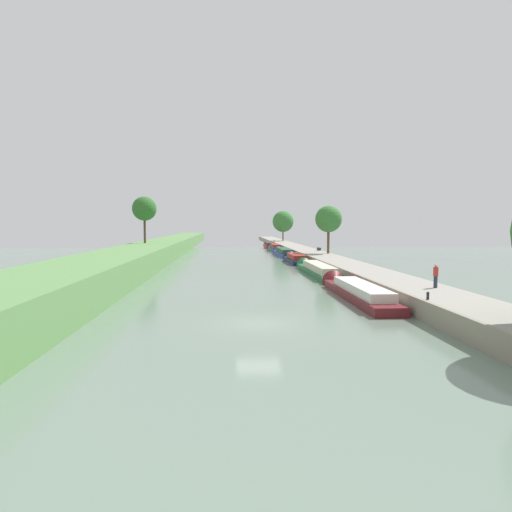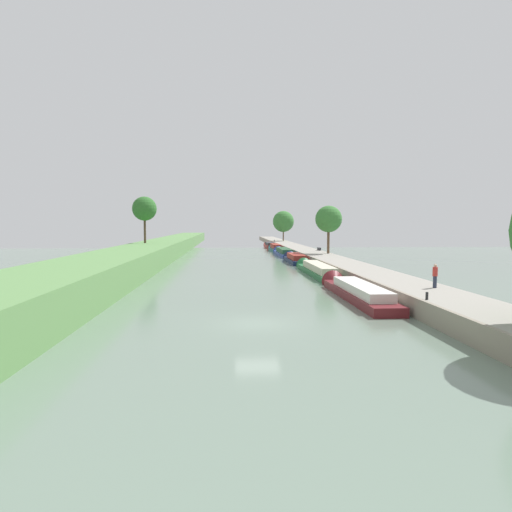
# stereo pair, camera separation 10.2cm
# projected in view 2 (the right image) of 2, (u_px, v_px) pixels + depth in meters

# --- Properties ---
(ground_plane) EXTENTS (160.00, 160.00, 0.00)m
(ground_plane) POSITION_uv_depth(u_px,v_px,m) (257.00, 323.00, 25.05)
(ground_plane) COLOR slate
(left_grassy_bank) EXTENTS (7.31, 260.00, 2.55)m
(left_grassy_bank) POSITION_uv_depth(u_px,v_px,m) (13.00, 304.00, 24.11)
(left_grassy_bank) COLOR #5B894C
(left_grassy_bank) RESTS_ON ground_plane
(right_towpath) EXTENTS (4.40, 260.00, 1.18)m
(right_towpath) POSITION_uv_depth(u_px,v_px,m) (461.00, 311.00, 25.77)
(right_towpath) COLOR gray
(right_towpath) RESTS_ON ground_plane
(stone_quay) EXTENTS (0.25, 260.00, 1.23)m
(stone_quay) POSITION_uv_depth(u_px,v_px,m) (422.00, 311.00, 25.62)
(stone_quay) COLOR gray
(stone_quay) RESTS_ON ground_plane
(narrowboat_maroon) EXTENTS (2.16, 14.82, 2.05)m
(narrowboat_maroon) POSITION_uv_depth(u_px,v_px,m) (355.00, 291.00, 33.95)
(narrowboat_maroon) COLOR maroon
(narrowboat_maroon) RESTS_ON ground_plane
(narrowboat_green) EXTENTS (2.01, 16.40, 1.96)m
(narrowboat_green) POSITION_uv_depth(u_px,v_px,m) (316.00, 270.00, 49.57)
(narrowboat_green) COLOR #1E6033
(narrowboat_green) RESTS_ON ground_plane
(narrowboat_navy) EXTENTS (2.17, 11.12, 2.07)m
(narrowboat_navy) POSITION_uv_depth(u_px,v_px,m) (295.00, 259.00, 64.74)
(narrowboat_navy) COLOR #141E42
(narrowboat_navy) RESTS_ON ground_plane
(narrowboat_blue) EXTENTS (2.07, 15.35, 2.04)m
(narrowboat_blue) POSITION_uv_depth(u_px,v_px,m) (283.00, 252.00, 79.04)
(narrowboat_blue) COLOR #283D93
(narrowboat_blue) RESTS_ON ground_plane
(narrowboat_teal) EXTENTS (1.85, 11.59, 2.04)m
(narrowboat_teal) POSITION_uv_depth(u_px,v_px,m) (275.00, 248.00, 92.44)
(narrowboat_teal) COLOR #195B60
(narrowboat_teal) RESTS_ON ground_plane
(narrowboat_red) EXTENTS (1.84, 11.19, 1.84)m
(narrowboat_red) POSITION_uv_depth(u_px,v_px,m) (269.00, 245.00, 104.91)
(narrowboat_red) COLOR maroon
(narrowboat_red) RESTS_ON ground_plane
(tree_rightbank_midnear) EXTENTS (3.97, 3.97, 7.14)m
(tree_rightbank_midnear) POSITION_uv_depth(u_px,v_px,m) (329.00, 219.00, 66.23)
(tree_rightbank_midnear) COLOR brown
(tree_rightbank_midnear) RESTS_ON right_towpath
(tree_rightbank_midfar) EXTENTS (5.47, 5.47, 7.77)m
(tree_rightbank_midfar) POSITION_uv_depth(u_px,v_px,m) (283.00, 222.00, 115.46)
(tree_rightbank_midfar) COLOR brown
(tree_rightbank_midfar) RESTS_ON right_towpath
(tree_leftbank_downstream) EXTENTS (3.83, 3.83, 7.37)m
(tree_leftbank_downstream) POSITION_uv_depth(u_px,v_px,m) (144.00, 209.00, 70.29)
(tree_leftbank_downstream) COLOR #4C3828
(tree_leftbank_downstream) RESTS_ON left_grassy_bank
(person_walking) EXTENTS (0.34, 0.34, 1.66)m
(person_walking) POSITION_uv_depth(u_px,v_px,m) (435.00, 275.00, 30.75)
(person_walking) COLOR #282D42
(person_walking) RESTS_ON right_towpath
(mooring_bollard_near) EXTENTS (0.16, 0.16, 0.45)m
(mooring_bollard_near) POSITION_uv_depth(u_px,v_px,m) (427.00, 296.00, 25.96)
(mooring_bollard_near) COLOR black
(mooring_bollard_near) RESTS_ON right_towpath
(mooring_bollard_far) EXTENTS (0.16, 0.16, 0.45)m
(mooring_bollard_far) POSITION_uv_depth(u_px,v_px,m) (274.00, 241.00, 110.24)
(mooring_bollard_far) COLOR black
(mooring_bollard_far) RESTS_ON right_towpath
(park_bench) EXTENTS (0.44, 1.50, 0.47)m
(park_bench) POSITION_uv_depth(u_px,v_px,m) (319.00, 248.00, 74.21)
(park_bench) COLOR #333338
(park_bench) RESTS_ON right_towpath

